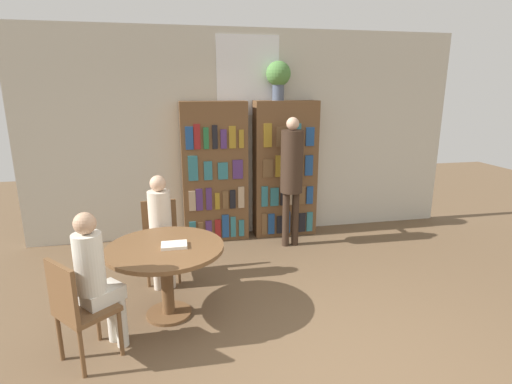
{
  "coord_description": "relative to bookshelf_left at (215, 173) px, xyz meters",
  "views": [
    {
      "loc": [
        -1.1,
        -2.34,
        2.19
      ],
      "look_at": [
        -0.21,
        1.9,
        1.05
      ],
      "focal_mm": 28.0,
      "sensor_mm": 36.0,
      "label": 1
    }
  ],
  "objects": [
    {
      "name": "reading_table",
      "position": [
        -0.7,
        -2.0,
        -0.4
      ],
      "size": [
        1.12,
        1.12,
        0.73
      ],
      "color": "brown",
      "rests_on": "ground_plane"
    },
    {
      "name": "bookshelf_right",
      "position": [
        1.05,
        -0.0,
        -0.0
      ],
      "size": [
        0.93,
        0.34,
        2.01
      ],
      "color": "brown",
      "rests_on": "ground_plane"
    },
    {
      "name": "wall_back",
      "position": [
        0.52,
        0.19,
        0.51
      ],
      "size": [
        6.4,
        0.07,
        3.0
      ],
      "color": "beige",
      "rests_on": "ground_plane"
    },
    {
      "name": "seated_reader_right",
      "position": [
        -1.24,
        -2.46,
        -0.3
      ],
      "size": [
        0.39,
        0.38,
        1.25
      ],
      "rotation": [
        0.0,
        0.0,
        -0.86
      ],
      "color": "beige",
      "rests_on": "ground_plane"
    },
    {
      "name": "chair_left_side",
      "position": [
        -0.77,
        -1.11,
        -0.49
      ],
      "size": [
        0.43,
        0.43,
        0.91
      ],
      "rotation": [
        0.0,
        0.0,
        -3.06
      ],
      "color": "brown",
      "rests_on": "ground_plane"
    },
    {
      "name": "bookshelf_left",
      "position": [
        0.0,
        0.0,
        0.0
      ],
      "size": [
        0.93,
        0.34,
        2.01
      ],
      "color": "brown",
      "rests_on": "ground_plane"
    },
    {
      "name": "librarian_standing",
      "position": [
        1.0,
        -0.5,
        0.11
      ],
      "size": [
        0.31,
        0.58,
        1.81
      ],
      "color": "#332319",
      "rests_on": "ground_plane"
    },
    {
      "name": "open_book_on_table",
      "position": [
        -0.61,
        -2.03,
        -0.26
      ],
      "size": [
        0.24,
        0.18,
        0.03
      ],
      "color": "silver",
      "rests_on": "reading_table"
    },
    {
      "name": "flower_vase",
      "position": [
        0.93,
        0.0,
        1.34
      ],
      "size": [
        0.35,
        0.35,
        0.54
      ],
      "color": "#475166",
      "rests_on": "bookshelf_right"
    },
    {
      "name": "chair_near_camera",
      "position": [
        -1.38,
        -2.58,
        -0.49
      ],
      "size": [
        0.56,
        0.56,
        0.91
      ],
      "rotation": [
        0.0,
        0.0,
        -0.86
      ],
      "color": "brown",
      "rests_on": "ground_plane"
    },
    {
      "name": "seated_reader_left",
      "position": [
        -0.75,
        -1.29,
        -0.29
      ],
      "size": [
        0.28,
        0.38,
        1.26
      ],
      "rotation": [
        0.0,
        0.0,
        -3.06
      ],
      "color": "beige",
      "rests_on": "ground_plane"
    }
  ]
}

